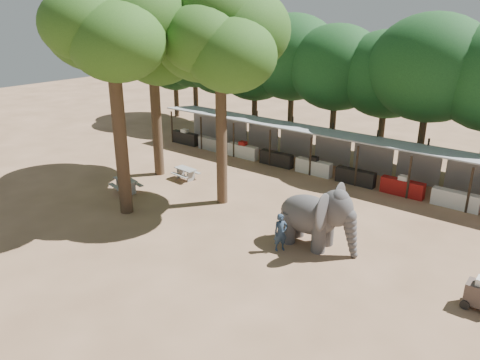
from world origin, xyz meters
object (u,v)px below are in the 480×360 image
Objects in this scene: elephant at (318,216)px; picnic_table_far at (186,172)px; yard_tree_back at (220,35)px; yard_tree_left at (152,37)px; picnic_table_near at (126,184)px; handler at (281,232)px; yard_tree_center at (111,22)px.

picnic_table_far is (-10.42, 2.51, -0.97)m from elephant.
yard_tree_back is 9.04m from picnic_table_far.
yard_tree_left is 8.50m from picnic_table_near.
elephant is at bearing -3.96° from handler.
handler is at bearing 10.90° from picnic_table_near.
picnic_table_far is at bearing 163.86° from yard_tree_back.
yard_tree_left is 6.04× the size of picnic_table_near.
elephant is 2.04× the size of picnic_table_near.
elephant is 1.75m from handler.
yard_tree_left is 14.45m from elephant.
picnic_table_near is 3.78m from picnic_table_far.
picnic_table_near reaches higher than picnic_table_far.
yard_tree_back is (3.00, 4.00, -0.67)m from yard_tree_center.
yard_tree_back is 7.56× the size of picnic_table_far.
yard_tree_center is (3.00, -5.00, 1.01)m from yard_tree_left.
yard_tree_back is at bearing 165.34° from elephant.
picnic_table_near is at bearing -74.42° from yard_tree_left.
handler is (5.51, -2.68, -7.71)m from yard_tree_back.
picnic_table_far is (-3.88, 1.12, -8.09)m from yard_tree_back.
yard_tree_back reaches higher than yard_tree_left.
yard_tree_back is 9.77m from elephant.
elephant is at bearing -8.20° from picnic_table_far.
elephant is at bearing 17.40° from picnic_table_near.
yard_tree_back is 9.85m from handler.
yard_tree_back is (6.00, -1.00, 0.34)m from yard_tree_left.
yard_tree_back is 3.06× the size of elephant.
yard_tree_left is at bearing -171.37° from picnic_table_far.
handler is at bearing 8.81° from yard_tree_center.
elephant is (6.54, -1.38, -7.12)m from yard_tree_back.
handler is at bearing -16.72° from picnic_table_far.
yard_tree_left is at bearing 166.53° from elephant.
elephant reaches higher than handler.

